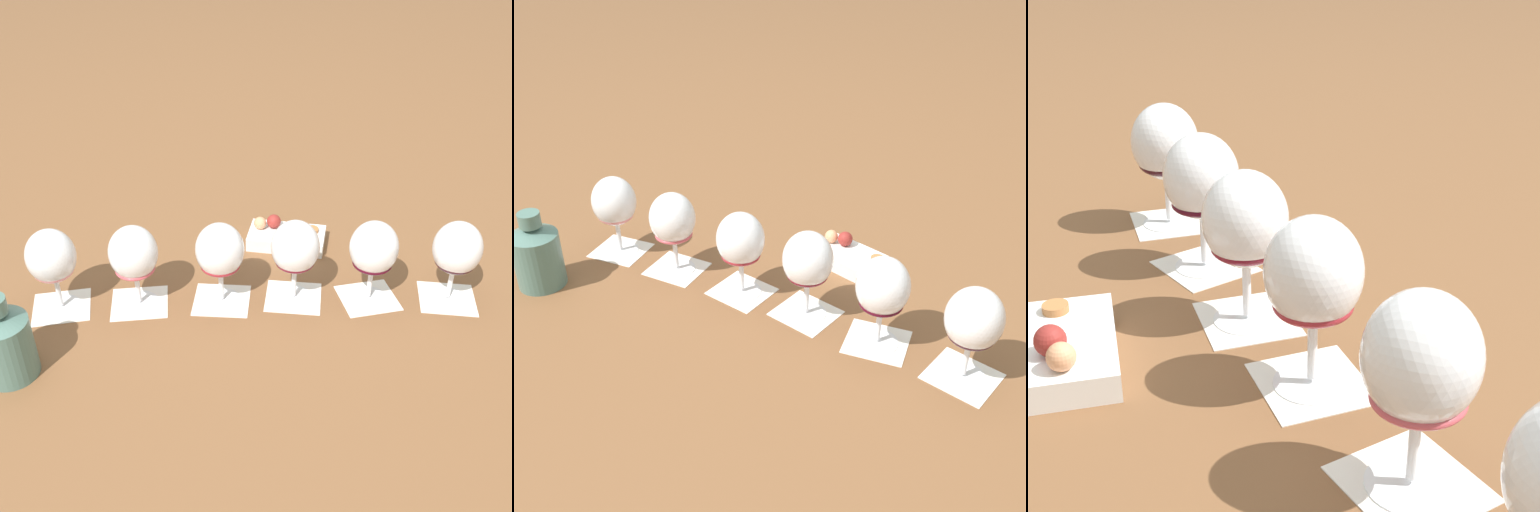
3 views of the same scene
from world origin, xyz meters
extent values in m
plane|color=brown|center=(0.00, 0.00, 0.00)|extent=(8.00, 8.00, 0.00)
cube|color=silver|center=(-0.24, -0.29, 0.00)|extent=(0.14, 0.14, 0.00)
cube|color=silver|center=(-0.15, -0.17, 0.00)|extent=(0.14, 0.14, 0.00)
cube|color=silver|center=(-0.05, -0.05, 0.00)|extent=(0.15, 0.15, 0.00)
cube|color=silver|center=(0.04, 0.06, 0.00)|extent=(0.15, 0.15, 0.00)
cube|color=silver|center=(0.14, 0.16, 0.00)|extent=(0.14, 0.14, 0.00)
cube|color=silver|center=(0.25, 0.28, 0.00)|extent=(0.15, 0.15, 0.00)
cylinder|color=white|center=(-0.24, -0.29, 0.00)|extent=(0.07, 0.07, 0.01)
cylinder|color=white|center=(-0.24, -0.29, 0.04)|extent=(0.01, 0.01, 0.07)
ellipsoid|color=white|center=(-0.24, -0.29, 0.12)|extent=(0.09, 0.09, 0.10)
ellipsoid|color=pink|center=(-0.24, -0.29, 0.09)|extent=(0.07, 0.07, 0.03)
cylinder|color=white|center=(-0.15, -0.17, 0.00)|extent=(0.07, 0.07, 0.01)
cylinder|color=white|center=(-0.15, -0.17, 0.04)|extent=(0.01, 0.01, 0.07)
ellipsoid|color=white|center=(-0.15, -0.17, 0.12)|extent=(0.09, 0.09, 0.10)
ellipsoid|color=#C74C56|center=(-0.15, -0.17, 0.08)|extent=(0.07, 0.07, 0.02)
cylinder|color=white|center=(-0.05, -0.05, 0.00)|extent=(0.07, 0.07, 0.01)
cylinder|color=white|center=(-0.05, -0.05, 0.04)|extent=(0.01, 0.01, 0.07)
ellipsoid|color=white|center=(-0.05, -0.05, 0.12)|extent=(0.09, 0.09, 0.10)
ellipsoid|color=maroon|center=(-0.05, -0.05, 0.09)|extent=(0.07, 0.07, 0.03)
cylinder|color=white|center=(0.04, 0.06, 0.00)|extent=(0.07, 0.07, 0.01)
cylinder|color=white|center=(0.04, 0.06, 0.04)|extent=(0.01, 0.01, 0.07)
ellipsoid|color=white|center=(0.04, 0.06, 0.12)|extent=(0.09, 0.09, 0.10)
ellipsoid|color=maroon|center=(0.04, 0.06, 0.09)|extent=(0.07, 0.07, 0.03)
cylinder|color=white|center=(0.14, 0.16, 0.00)|extent=(0.07, 0.07, 0.01)
cylinder|color=white|center=(0.14, 0.16, 0.04)|extent=(0.01, 0.01, 0.07)
ellipsoid|color=white|center=(0.14, 0.16, 0.12)|extent=(0.09, 0.09, 0.10)
ellipsoid|color=#420A19|center=(0.14, 0.16, 0.08)|extent=(0.07, 0.07, 0.02)
cylinder|color=white|center=(0.25, 0.28, 0.00)|extent=(0.07, 0.07, 0.01)
cylinder|color=white|center=(0.25, 0.28, 0.04)|extent=(0.01, 0.01, 0.07)
ellipsoid|color=white|center=(0.25, 0.28, 0.12)|extent=(0.09, 0.09, 0.10)
ellipsoid|color=#34111B|center=(0.25, 0.28, 0.09)|extent=(0.07, 0.07, 0.03)
cylinder|color=#4C7066|center=(-0.14, -0.43, 0.05)|extent=(0.09, 0.09, 0.11)
cube|color=white|center=(-0.10, 0.18, 0.01)|extent=(0.18, 0.17, 0.03)
sphere|color=maroon|center=(-0.14, 0.18, 0.05)|extent=(0.03, 0.03, 0.03)
cylinder|color=#B2703D|center=(-0.07, 0.23, 0.03)|extent=(0.03, 0.03, 0.01)
sphere|color=tan|center=(-0.15, 0.15, 0.04)|extent=(0.03, 0.03, 0.03)
camera|label=1|loc=(0.72, -0.66, 0.77)|focal=45.00mm
camera|label=2|loc=(0.97, -0.15, 0.72)|focal=45.00mm
camera|label=3|loc=(-0.63, -0.27, 0.43)|focal=55.00mm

